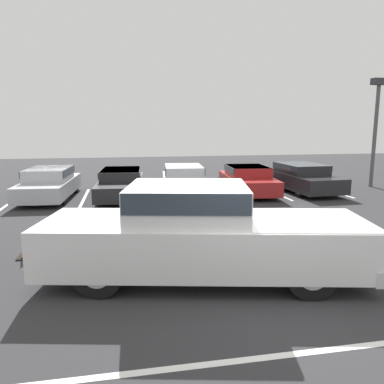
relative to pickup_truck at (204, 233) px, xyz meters
name	(u,v)px	position (x,y,z in m)	size (l,w,h in m)	color
ground_plane	(259,292)	(0.83, -0.79, -0.91)	(60.00, 60.00, 0.00)	#2D2D30
stall_stripe_a	(14,200)	(-5.77, 8.93, -0.91)	(0.12, 4.30, 0.01)	white
stall_stripe_b	(84,198)	(-3.05, 8.93, -0.91)	(0.12, 4.30, 0.01)	white
stall_stripe_c	(151,196)	(-0.33, 8.93, -0.91)	(0.12, 4.30, 0.01)	white
stall_stripe_d	(213,194)	(2.38, 8.93, -0.91)	(0.12, 4.30, 0.01)	white
stall_stripe_e	(272,192)	(5.10, 8.93, -0.91)	(0.12, 4.30, 0.01)	white
stall_stripe_f	(327,190)	(7.82, 8.93, -0.91)	(0.12, 4.30, 0.01)	white
aisle_stripe_foreground	(248,360)	(-0.01, -2.63, -0.91)	(0.12, 9.39, 0.01)	white
pickup_truck	(204,233)	(0.00, 0.00, 0.00)	(6.37, 3.17, 1.84)	white
parked_sedan_a	(49,182)	(-4.41, 9.07, -0.25)	(2.04, 4.49, 1.24)	#B7BABF
parked_sedan_b	(121,182)	(-1.54, 8.91, -0.30)	(2.06, 4.90, 1.15)	#232326
parked_sedan_c	(184,179)	(1.11, 9.06, -0.26)	(2.17, 4.52, 1.23)	#B7BABF
parked_sedan_d	(247,179)	(3.89, 8.75, -0.28)	(2.20, 4.35, 1.19)	maroon
parked_sedan_e	(301,176)	(6.47, 8.86, -0.25)	(1.99, 4.68, 1.23)	#232326
light_post	(376,119)	(10.40, 9.36, 2.33)	(0.70, 0.36, 5.10)	#515156
traffic_cone	(28,244)	(-3.62, 1.90, -0.62)	(0.47, 0.47, 0.64)	black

